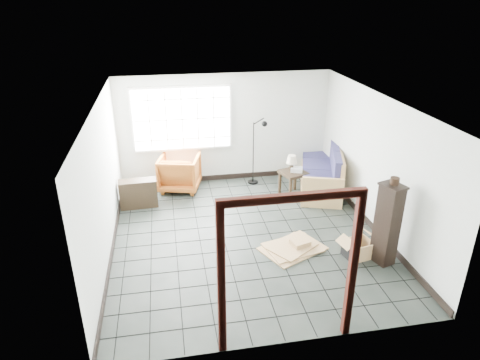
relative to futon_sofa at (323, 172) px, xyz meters
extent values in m
plane|color=black|center=(-2.22, -1.90, -0.37)|extent=(5.50, 5.50, 0.00)
cube|color=silver|center=(-2.22, 0.85, 0.93)|extent=(5.00, 0.02, 2.60)
cube|color=silver|center=(-2.22, -4.65, 0.93)|extent=(5.00, 0.02, 2.60)
cube|color=silver|center=(-4.72, -1.90, 0.93)|extent=(0.02, 5.50, 2.60)
cube|color=silver|center=(0.28, -1.90, 0.93)|extent=(0.02, 5.50, 2.60)
cube|color=white|center=(-2.22, -1.90, 2.23)|extent=(5.00, 5.50, 0.02)
cube|color=black|center=(-2.22, 0.83, -0.31)|extent=(4.95, 0.03, 0.12)
cube|color=black|center=(-4.70, -1.90, -0.31)|extent=(0.03, 5.45, 0.12)
cube|color=black|center=(0.26, -1.90, -0.31)|extent=(0.03, 5.45, 0.12)
cube|color=silver|center=(-3.22, 0.81, 1.23)|extent=(2.32, 0.06, 1.52)
cube|color=white|center=(-3.22, 0.77, 1.23)|extent=(2.20, 0.02, 1.40)
cube|color=#3A130D|center=(-3.07, -4.60, 0.68)|extent=(0.10, 0.08, 2.10)
cube|color=#3A130D|center=(-1.37, -4.60, 0.68)|extent=(0.10, 0.08, 2.10)
cube|color=#3A130D|center=(-2.22, -4.60, 1.78)|extent=(1.80, 0.08, 0.10)
cube|color=tan|center=(-0.07, 0.02, -0.18)|extent=(1.51, 2.36, 0.39)
cube|color=tan|center=(-0.41, -1.05, -0.02)|extent=(0.86, 0.33, 0.70)
cube|color=tan|center=(0.28, 1.10, -0.02)|extent=(0.86, 0.33, 0.70)
cube|color=tan|center=(0.31, -0.10, 0.23)|extent=(0.75, 2.12, 0.77)
cube|color=#181B3C|center=(-0.31, -0.66, 0.11)|extent=(0.97, 0.91, 0.18)
cube|color=#181B3C|center=(-0.01, -0.76, 0.37)|extent=(0.36, 0.72, 0.57)
cube|color=#181B3C|center=(-0.09, 0.03, 0.11)|extent=(0.97, 0.91, 0.18)
cube|color=#181B3C|center=(0.21, -0.07, 0.37)|extent=(0.36, 0.72, 0.57)
cube|color=#181B3C|center=(0.13, 0.72, 0.11)|extent=(0.97, 0.91, 0.18)
cube|color=#181B3C|center=(0.43, 0.62, 0.37)|extent=(0.36, 0.72, 0.57)
imported|color=brown|center=(-3.36, 0.46, 0.08)|extent=(1.07, 1.03, 0.91)
cube|color=black|center=(-0.85, -0.33, 0.18)|extent=(0.67, 0.67, 0.06)
cube|color=black|center=(-0.98, -0.60, -0.11)|extent=(0.07, 0.07, 0.53)
cube|color=black|center=(-0.58, -0.46, -0.11)|extent=(0.07, 0.07, 0.53)
cube|color=black|center=(-1.12, -0.19, -0.11)|extent=(0.07, 0.07, 0.53)
cube|color=black|center=(-0.71, -0.06, -0.11)|extent=(0.07, 0.07, 0.53)
cylinder|color=black|center=(-0.88, -0.27, 0.27)|extent=(0.10, 0.10, 0.13)
cylinder|color=black|center=(-0.88, -0.27, 0.38)|extent=(0.02, 0.02, 0.09)
cone|color=beige|center=(-0.88, -0.27, 0.48)|extent=(0.26, 0.26, 0.18)
cube|color=silver|center=(-0.78, -0.33, 0.25)|extent=(0.31, 0.28, 0.09)
cylinder|color=black|center=(-0.90, -0.29, 0.25)|extent=(0.04, 0.06, 0.06)
cylinder|color=black|center=(-1.60, 0.50, -0.36)|extent=(0.29, 0.29, 0.03)
cylinder|color=black|center=(-1.60, 0.50, 0.40)|extent=(0.03, 0.03, 1.50)
cylinder|color=black|center=(-1.48, 0.47, 1.18)|extent=(0.25, 0.07, 0.13)
sphere|color=black|center=(-1.36, 0.45, 1.11)|extent=(0.16, 0.16, 0.13)
cube|color=black|center=(-4.28, -0.28, -0.06)|extent=(0.81, 0.35, 0.62)
cube|color=black|center=(-4.28, -0.28, -0.06)|extent=(0.75, 0.30, 0.03)
cube|color=black|center=(-0.07, -3.12, 0.35)|extent=(0.37, 0.43, 1.44)
cube|color=black|center=(-0.07, -3.12, 1.07)|extent=(0.42, 0.47, 0.04)
cylinder|color=black|center=(-0.04, -3.10, 1.14)|extent=(0.18, 0.18, 0.11)
cube|color=#A17E4E|center=(-0.42, -2.91, -0.36)|extent=(0.51, 0.44, 0.02)
cube|color=black|center=(-0.64, -2.96, -0.22)|extent=(0.09, 0.35, 0.30)
cube|color=#A17E4E|center=(-0.20, -2.87, -0.22)|extent=(0.09, 0.35, 0.30)
cube|color=#A17E4E|center=(-0.39, -3.09, -0.22)|extent=(0.44, 0.11, 0.30)
cube|color=#A17E4E|center=(-0.46, -2.74, -0.22)|extent=(0.44, 0.11, 0.30)
cube|color=#A17E4E|center=(-0.70, -2.97, -0.02)|extent=(0.24, 0.38, 0.12)
cube|color=#A17E4E|center=(-0.14, -2.86, -0.02)|extent=(0.24, 0.38, 0.12)
cube|color=#A17E4E|center=(-1.49, -2.49, -0.36)|extent=(1.31, 1.16, 0.02)
cube|color=#A17E4E|center=(-1.49, -2.49, -0.34)|extent=(1.10, 0.92, 0.02)
cube|color=#A17E4E|center=(-1.49, -2.49, -0.32)|extent=(1.00, 0.95, 0.02)
cube|color=#A17E4E|center=(-1.34, -2.48, -0.26)|extent=(0.38, 0.33, 0.09)
camera|label=1|loc=(-3.59, -8.80, 3.96)|focal=32.00mm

